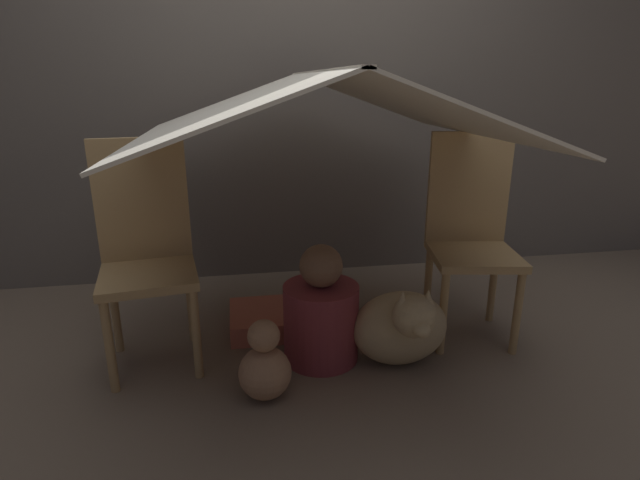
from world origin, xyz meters
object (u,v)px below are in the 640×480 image
dog (402,326)px  person_front (321,315)px  chair_right (471,231)px  chair_left (146,248)px

dog → person_front: bearing=160.3°
chair_right → person_front: (-0.75, -0.16, -0.30)m
chair_right → chair_left: bearing=-170.0°
chair_right → dog: chair_right is taller
person_front → chair_right: bearing=11.8°
chair_right → dog: 0.59m
chair_left → person_front: size_ratio=1.81×
person_front → dog: size_ratio=1.27×
chair_left → dog: (1.05, -0.27, -0.32)m
chair_left → person_front: 0.80m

